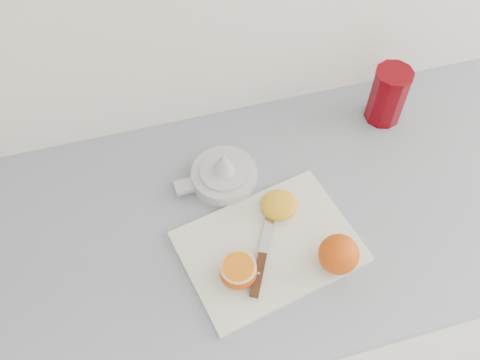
% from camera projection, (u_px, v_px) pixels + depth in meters
% --- Properties ---
extents(counter, '(2.27, 0.64, 0.89)m').
position_uv_depth(counter, '(304.00, 284.00, 1.50)').
color(counter, white).
rests_on(counter, ground).
extents(cutting_board, '(0.38, 0.31, 0.01)m').
position_uv_depth(cutting_board, '(269.00, 247.00, 1.07)').
color(cutting_board, silver).
rests_on(cutting_board, counter).
extents(whole_orange, '(0.08, 0.08, 0.08)m').
position_uv_depth(whole_orange, '(339.00, 254.00, 1.01)').
color(whole_orange, red).
rests_on(whole_orange, cutting_board).
extents(half_orange, '(0.07, 0.07, 0.04)m').
position_uv_depth(half_orange, '(238.00, 271.00, 1.01)').
color(half_orange, red).
rests_on(half_orange, cutting_board).
extents(squeezed_shell, '(0.08, 0.08, 0.03)m').
position_uv_depth(squeezed_shell, '(279.00, 205.00, 1.10)').
color(squeezed_shell, orange).
rests_on(squeezed_shell, cutting_board).
extents(paring_knife, '(0.11, 0.19, 0.01)m').
position_uv_depth(paring_knife, '(260.00, 266.00, 1.03)').
color(paring_knife, '#482512').
rests_on(paring_knife, cutting_board).
extents(citrus_juicer, '(0.18, 0.14, 0.10)m').
position_uv_depth(citrus_juicer, '(224.00, 174.00, 1.14)').
color(citrus_juicer, silver).
rests_on(citrus_juicer, counter).
extents(red_tumbler, '(0.09, 0.09, 0.14)m').
position_uv_depth(red_tumbler, '(387.00, 97.00, 1.22)').
color(red_tumbler, '#6B0008').
rests_on(red_tumbler, counter).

